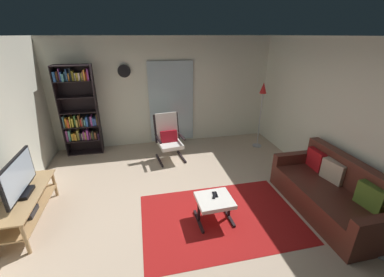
# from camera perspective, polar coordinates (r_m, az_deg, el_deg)

# --- Properties ---
(ground_plane) EXTENTS (7.02, 7.02, 0.00)m
(ground_plane) POSITION_cam_1_polar(r_m,az_deg,el_deg) (4.12, -0.81, -16.48)
(ground_plane) COLOR #C8AF95
(wall_back) EXTENTS (5.60, 0.06, 2.60)m
(wall_back) POSITION_cam_1_polar(r_m,az_deg,el_deg) (6.19, -6.38, 10.58)
(wall_back) COLOR silver
(wall_back) RESTS_ON ground
(wall_right) EXTENTS (0.06, 6.00, 2.60)m
(wall_right) POSITION_cam_1_polar(r_m,az_deg,el_deg) (4.74, 33.02, 3.07)
(wall_right) COLOR silver
(wall_right) RESTS_ON ground
(glass_door_panel) EXTENTS (1.10, 0.01, 2.00)m
(glass_door_panel) POSITION_cam_1_polar(r_m,az_deg,el_deg) (6.20, -4.80, 8.28)
(glass_door_panel) COLOR silver
(area_rug) EXTENTS (2.40, 1.62, 0.01)m
(area_rug) POSITION_cam_1_polar(r_m,az_deg,el_deg) (4.02, 6.69, -17.76)
(area_rug) COLOR #A61818
(area_rug) RESTS_ON ground
(tv_stand) EXTENTS (0.47, 1.37, 0.50)m
(tv_stand) POSITION_cam_1_polar(r_m,az_deg,el_deg) (4.43, -34.01, -12.60)
(tv_stand) COLOR tan
(tv_stand) RESTS_ON ground
(television) EXTENTS (0.20, 0.93, 0.57)m
(television) POSITION_cam_1_polar(r_m,az_deg,el_deg) (4.23, -35.21, -7.54)
(television) COLOR black
(television) RESTS_ON tv_stand
(bookshelf_near_tv) EXTENTS (0.79, 0.30, 2.04)m
(bookshelf_near_tv) POSITION_cam_1_polar(r_m,az_deg,el_deg) (6.13, -24.66, 5.70)
(bookshelf_near_tv) COLOR black
(bookshelf_near_tv) RESTS_ON ground
(leather_sofa) EXTENTS (0.88, 1.91, 0.85)m
(leather_sofa) POSITION_cam_1_polar(r_m,az_deg,el_deg) (4.54, 29.66, -10.98)
(leather_sofa) COLOR #56271E
(leather_sofa) RESTS_ON ground
(lounge_armchair) EXTENTS (0.65, 0.72, 1.02)m
(lounge_armchair) POSITION_cam_1_polar(r_m,az_deg,el_deg) (5.49, -5.46, 0.62)
(lounge_armchair) COLOR black
(lounge_armchair) RESTS_ON ground
(ottoman) EXTENTS (0.54, 0.50, 0.39)m
(ottoman) POSITION_cam_1_polar(r_m,az_deg,el_deg) (3.78, 5.24, -14.54)
(ottoman) COLOR white
(ottoman) RESTS_ON ground
(tv_remote) EXTENTS (0.09, 0.15, 0.02)m
(tv_remote) POSITION_cam_1_polar(r_m,az_deg,el_deg) (3.78, 5.20, -13.05)
(tv_remote) COLOR black
(tv_remote) RESTS_ON ottoman
(cell_phone) EXTENTS (0.08, 0.15, 0.01)m
(cell_phone) POSITION_cam_1_polar(r_m,az_deg,el_deg) (3.81, 5.37, -12.80)
(cell_phone) COLOR black
(cell_phone) RESTS_ON ottoman
(floor_lamp_by_shelf) EXTENTS (0.22, 0.22, 1.60)m
(floor_lamp_by_shelf) POSITION_cam_1_polar(r_m,az_deg,el_deg) (6.08, 15.98, 8.93)
(floor_lamp_by_shelf) COLOR #A5A5AD
(floor_lamp_by_shelf) RESTS_ON ground
(wall_clock) EXTENTS (0.29, 0.03, 0.29)m
(wall_clock) POSITION_cam_1_polar(r_m,az_deg,el_deg) (6.00, -15.48, 14.86)
(wall_clock) COLOR silver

